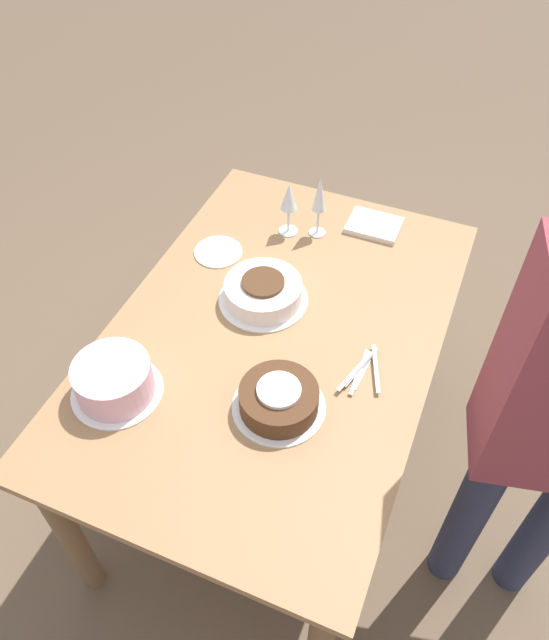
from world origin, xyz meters
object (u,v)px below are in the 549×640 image
object	(u,v)px
cake_center_white	(263,292)
cake_back_decorated	(114,380)
wine_glass_near	(319,196)
wine_glass_far	(289,200)
cake_front_chocolate	(279,399)

from	to	relation	value
cake_center_white	cake_back_decorated	bearing A→B (deg)	154.21
cake_center_white	cake_back_decorated	xyz separation A→B (m)	(-0.47, 0.23, 0.02)
cake_center_white	wine_glass_near	xyz separation A→B (m)	(0.37, -0.04, 0.12)
cake_back_decorated	wine_glass_far	world-z (taller)	wine_glass_far
wine_glass_near	wine_glass_far	distance (m)	0.10
cake_center_white	wine_glass_far	xyz separation A→B (m)	(0.34, 0.05, 0.10)
cake_center_white	cake_back_decorated	distance (m)	0.53
cake_front_chocolate	wine_glass_far	world-z (taller)	wine_glass_far
cake_back_decorated	wine_glass_near	xyz separation A→B (m)	(0.84, -0.27, 0.10)
cake_front_chocolate	wine_glass_far	bearing A→B (deg)	19.71
cake_front_chocolate	wine_glass_near	xyz separation A→B (m)	(0.72, 0.15, 0.12)
cake_center_white	cake_front_chocolate	xyz separation A→B (m)	(-0.35, -0.20, 0.00)
wine_glass_far	cake_back_decorated	bearing A→B (deg)	167.65
cake_center_white	wine_glass_far	bearing A→B (deg)	8.62
cake_center_white	cake_front_chocolate	bearing A→B (deg)	-150.90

